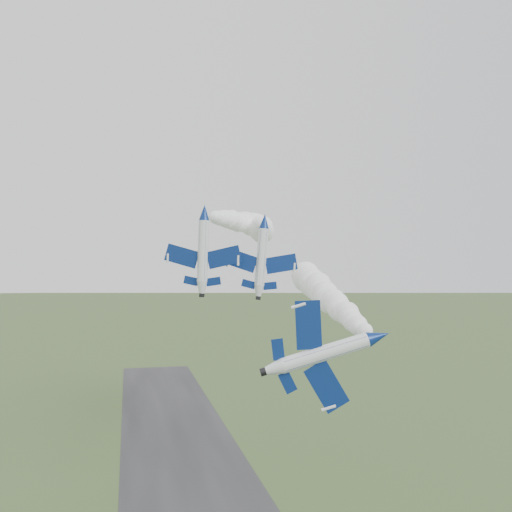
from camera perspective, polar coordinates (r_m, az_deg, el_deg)
The scene contains 7 objects.
runway at distance 99.13m, azimuth -6.05°, elevation -23.13°, with size 24.00×260.00×0.04m, color #29292B.
jet_lead at distance 59.01m, azimuth 12.21°, elevation -7.88°, with size 5.35×13.62×10.81m.
smoke_trail_jet_lead at distance 93.45m, azimuth 6.84°, elevation -3.80°, with size 5.56×64.27×5.56m, color white, non-canonical shape.
jet_pair_left at distance 83.05m, azimuth -5.20°, elevation 4.39°, with size 11.24×12.90×3.32m.
smoke_trail_jet_pair_left at distance 120.79m, azimuth -1.41°, elevation 3.37°, with size 5.76×70.39×5.76m, color white, non-canonical shape.
jet_pair_right at distance 83.83m, azimuth 0.85°, elevation 3.53°, with size 10.71×12.67×3.17m.
smoke_trail_jet_pair_right at distance 113.04m, azimuth 0.56°, elevation 2.83°, with size 5.66×52.76×5.66m, color white, non-canonical shape.
Camera 1 is at (-10.86, -61.58, 36.38)m, focal length 40.00 mm.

